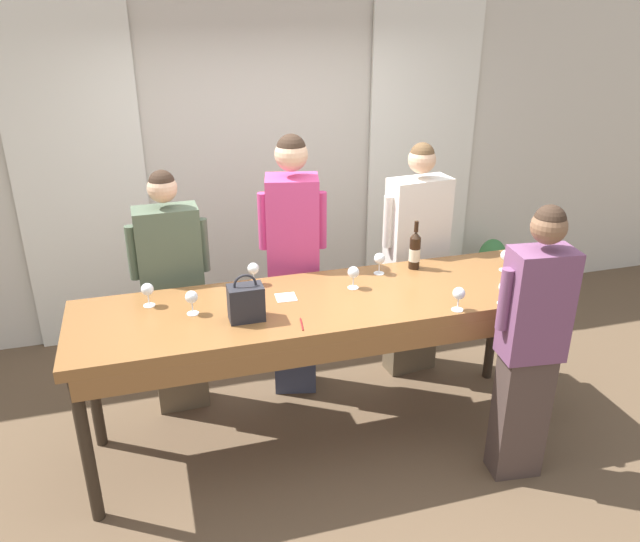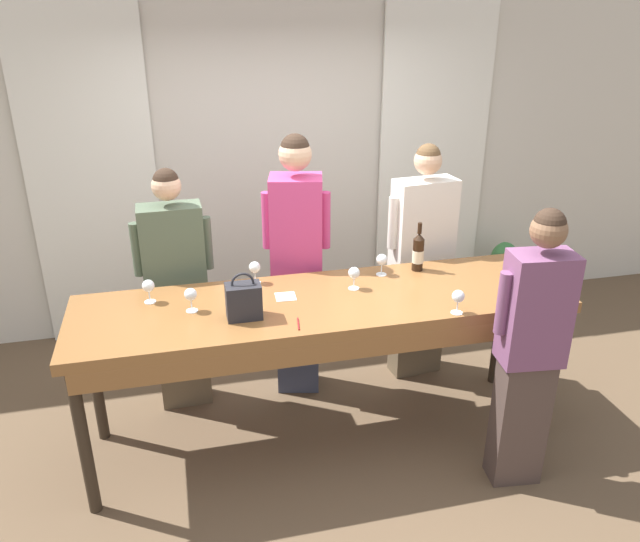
% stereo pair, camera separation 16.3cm
% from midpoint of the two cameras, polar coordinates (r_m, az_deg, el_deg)
% --- Properties ---
extents(ground_plane, '(18.00, 18.00, 0.00)m').
position_cam_midpoint_polar(ground_plane, '(4.31, -0.81, -14.83)').
color(ground_plane, brown).
extents(wall_back, '(12.00, 0.06, 2.80)m').
position_cam_midpoint_polar(wall_back, '(5.33, -6.27, 9.62)').
color(wall_back, beige).
rests_on(wall_back, ground_plane).
extents(curtain_panel_left, '(0.98, 0.03, 2.69)m').
position_cam_midpoint_polar(curtain_panel_left, '(5.24, -21.82, 7.18)').
color(curtain_panel_left, white).
rests_on(curtain_panel_left, ground_plane).
extents(curtain_panel_right, '(0.98, 0.03, 2.69)m').
position_cam_midpoint_polar(curtain_panel_right, '(5.70, 8.38, 9.85)').
color(curtain_panel_right, white).
rests_on(curtain_panel_right, ground_plane).
extents(tasting_bar, '(2.98, 0.82, 1.02)m').
position_cam_midpoint_polar(tasting_bar, '(3.78, -0.80, -3.91)').
color(tasting_bar, brown).
rests_on(tasting_bar, ground_plane).
extents(wine_bottle, '(0.08, 0.08, 0.33)m').
position_cam_midpoint_polar(wine_bottle, '(4.18, 7.56, 1.85)').
color(wine_bottle, black).
rests_on(wine_bottle, tasting_bar).
extents(handbag, '(0.20, 0.13, 0.28)m').
position_cam_midpoint_polar(handbag, '(3.52, -8.11, -2.84)').
color(handbag, '#232328').
rests_on(handbag, tasting_bar).
extents(wine_glass_front_left, '(0.07, 0.07, 0.14)m').
position_cam_midpoint_polar(wine_glass_front_left, '(4.27, 15.60, 1.30)').
color(wine_glass_front_left, white).
rests_on(wine_glass_front_left, tasting_bar).
extents(wine_glass_front_mid, '(0.07, 0.07, 0.14)m').
position_cam_midpoint_polar(wine_glass_front_mid, '(4.07, 4.32, 1.06)').
color(wine_glass_front_mid, white).
rests_on(wine_glass_front_mid, tasting_bar).
extents(wine_glass_front_right, '(0.07, 0.07, 0.14)m').
position_cam_midpoint_polar(wine_glass_front_right, '(3.66, 11.34, -2.12)').
color(wine_glass_front_right, white).
rests_on(wine_glass_front_right, tasting_bar).
extents(wine_glass_center_left, '(0.07, 0.07, 0.14)m').
position_cam_midpoint_polar(wine_glass_center_left, '(3.63, -12.93, -2.42)').
color(wine_glass_center_left, white).
rests_on(wine_glass_center_left, tasting_bar).
extents(wine_glass_center_mid, '(0.07, 0.07, 0.14)m').
position_cam_midpoint_polar(wine_glass_center_mid, '(3.86, 1.87, -0.20)').
color(wine_glass_center_mid, white).
rests_on(wine_glass_center_mid, tasting_bar).
extents(wine_glass_center_right, '(0.07, 0.07, 0.14)m').
position_cam_midpoint_polar(wine_glass_center_right, '(3.94, -7.30, 0.15)').
color(wine_glass_center_right, white).
rests_on(wine_glass_center_right, tasting_bar).
extents(wine_glass_back_left, '(0.07, 0.07, 0.14)m').
position_cam_midpoint_polar(wine_glass_back_left, '(3.80, 15.37, -1.53)').
color(wine_glass_back_left, white).
rests_on(wine_glass_back_left, tasting_bar).
extents(wine_glass_back_mid, '(0.07, 0.07, 0.14)m').
position_cam_midpoint_polar(wine_glass_back_mid, '(3.79, -16.69, -1.70)').
color(wine_glass_back_mid, white).
rests_on(wine_glass_back_mid, tasting_bar).
extents(napkin, '(0.13, 0.13, 0.00)m').
position_cam_midpoint_polar(napkin, '(3.79, -4.37, -2.43)').
color(napkin, white).
rests_on(napkin, tasting_bar).
extents(pen, '(0.03, 0.14, 0.01)m').
position_cam_midpoint_polar(pen, '(3.47, -3.03, -4.90)').
color(pen, maroon).
rests_on(pen, tasting_bar).
extents(guest_olive_jacket, '(0.52, 0.23, 1.72)m').
position_cam_midpoint_polar(guest_olive_jacket, '(4.28, -14.34, -1.99)').
color(guest_olive_jacket, brown).
rests_on(guest_olive_jacket, ground_plane).
extents(guest_pink_top, '(0.47, 0.34, 1.89)m').
position_cam_midpoint_polar(guest_pink_top, '(4.32, -3.54, 0.55)').
color(guest_pink_top, '#383D51').
rests_on(guest_pink_top, ground_plane).
extents(guest_cream_sweater, '(0.56, 0.25, 1.78)m').
position_cam_midpoint_polar(guest_cream_sweater, '(4.62, 7.71, 0.99)').
color(guest_cream_sweater, brown).
rests_on(guest_cream_sweater, ground_plane).
extents(host_pouring, '(0.46, 0.25, 1.71)m').
position_cam_midpoint_polar(host_pouring, '(3.70, 17.52, -6.39)').
color(host_pouring, '#473833').
rests_on(host_pouring, ground_plane).
extents(potted_plant, '(0.26, 0.26, 0.62)m').
position_cam_midpoint_polar(potted_plant, '(6.12, 14.61, 0.07)').
color(potted_plant, '#935B3D').
rests_on(potted_plant, ground_plane).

